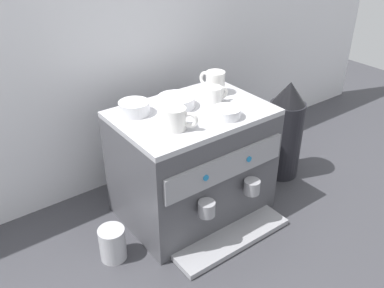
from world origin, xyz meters
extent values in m
plane|color=#38383D|center=(0.00, 0.00, 0.00)|extent=(4.00, 4.00, 0.00)
cube|color=silver|center=(0.00, 0.35, 0.45)|extent=(2.80, 0.03, 0.91)
cube|color=#4C4C51|center=(0.00, 0.00, 0.20)|extent=(0.52, 0.36, 0.39)
cube|color=#B7B7BC|center=(0.00, 0.00, 0.40)|extent=(0.52, 0.36, 0.02)
cube|color=#939399|center=(0.00, -0.19, 0.28)|extent=(0.48, 0.01, 0.09)
cylinder|color=#1E7AB7|center=(-0.09, -0.20, 0.28)|extent=(0.02, 0.01, 0.02)
cylinder|color=#1E7AB7|center=(0.09, -0.20, 0.28)|extent=(0.02, 0.01, 0.02)
cube|color=#939399|center=(0.00, -0.23, 0.01)|extent=(0.44, 0.12, 0.02)
cylinder|color=#939399|center=(-0.10, -0.21, 0.18)|extent=(0.06, 0.06, 0.05)
cylinder|color=#939399|center=(0.10, -0.21, 0.18)|extent=(0.06, 0.06, 0.05)
cylinder|color=white|center=(-0.12, -0.07, 0.45)|extent=(0.07, 0.07, 0.07)
torus|color=white|center=(-0.09, -0.11, 0.45)|extent=(0.04, 0.05, 0.05)
cylinder|color=white|center=(0.16, 0.07, 0.45)|extent=(0.07, 0.07, 0.08)
torus|color=white|center=(0.15, 0.12, 0.45)|extent=(0.02, 0.06, 0.06)
cylinder|color=white|center=(0.09, 0.00, 0.44)|extent=(0.06, 0.06, 0.06)
torus|color=white|center=(0.13, 0.00, 0.44)|extent=(0.05, 0.02, 0.05)
cylinder|color=white|center=(0.06, -0.11, 0.43)|extent=(0.09, 0.09, 0.03)
cylinder|color=white|center=(0.06, -0.11, 0.42)|extent=(0.05, 0.05, 0.01)
cylinder|color=white|center=(-0.02, 0.06, 0.43)|extent=(0.13, 0.13, 0.04)
cylinder|color=white|center=(-0.02, 0.06, 0.42)|extent=(0.07, 0.07, 0.01)
cylinder|color=white|center=(-0.17, 0.10, 0.43)|extent=(0.10, 0.10, 0.04)
cylinder|color=white|center=(-0.17, 0.10, 0.42)|extent=(0.06, 0.06, 0.01)
cylinder|color=black|center=(0.45, -0.04, 0.17)|extent=(0.14, 0.14, 0.33)
cone|color=black|center=(0.45, -0.04, 0.38)|extent=(0.13, 0.13, 0.09)
cylinder|color=#B7B7BC|center=(-0.36, -0.06, 0.06)|extent=(0.09, 0.09, 0.12)
camera|label=1|loc=(-0.75, -1.02, 1.02)|focal=38.69mm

